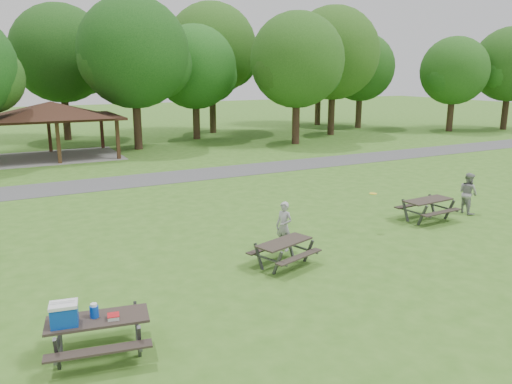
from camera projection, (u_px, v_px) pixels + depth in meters
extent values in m
plane|color=#3B6F1F|center=(288.00, 265.00, 15.09)|extent=(160.00, 160.00, 0.00)
cube|color=#4C4C4F|center=(155.00, 179.00, 27.15)|extent=(120.00, 3.20, 0.02)
cube|color=#3B2615|center=(58.00, 143.00, 31.34)|extent=(0.22, 0.22, 2.60)
cube|color=#3C2315|center=(49.00, 134.00, 35.99)|extent=(0.22, 0.22, 2.60)
cube|color=#352013|center=(118.00, 140.00, 33.00)|extent=(0.22, 0.22, 2.60)
cube|color=#351B13|center=(102.00, 131.00, 37.65)|extent=(0.22, 0.22, 2.60)
cube|color=black|center=(52.00, 118.00, 33.34)|extent=(8.60, 6.60, 0.16)
pyramid|color=black|center=(51.00, 109.00, 33.20)|extent=(7.01, 7.01, 1.00)
cube|color=gray|center=(55.00, 157.00, 33.97)|extent=(8.40, 6.40, 0.03)
cylinder|color=#311F16|center=(137.00, 122.00, 37.05)|extent=(0.60, 0.60, 4.02)
sphere|color=#134012|center=(133.00, 52.00, 35.87)|extent=(8.00, 8.00, 8.00)
sphere|color=#144112|center=(157.00, 64.00, 37.13)|extent=(5.20, 5.20, 5.20)
sphere|color=#174313|center=(112.00, 61.00, 35.12)|extent=(4.80, 4.80, 4.80)
cylinder|color=#322216|center=(196.00, 119.00, 42.84)|extent=(0.60, 0.60, 3.43)
sphere|color=#174E16|center=(195.00, 67.00, 41.82)|extent=(7.00, 7.00, 7.00)
sphere|color=#174D16|center=(211.00, 75.00, 42.95)|extent=(4.55, 4.55, 4.55)
sphere|color=#184714|center=(180.00, 73.00, 41.14)|extent=(4.20, 4.20, 4.20)
cylinder|color=#321E16|center=(296.00, 120.00, 39.90)|extent=(0.60, 0.60, 3.78)
sphere|color=#1E4A15|center=(297.00, 60.00, 38.80)|extent=(7.40, 7.40, 7.40)
sphere|color=#154A15|center=(312.00, 70.00, 39.98)|extent=(4.81, 4.81, 4.81)
sphere|color=#1B4012|center=(282.00, 67.00, 38.09)|extent=(4.44, 4.44, 4.44)
cylinder|color=#2F1F15|center=(331.00, 112.00, 45.56)|extent=(0.60, 0.60, 4.20)
sphere|color=#214B15|center=(333.00, 53.00, 44.34)|extent=(8.20, 8.20, 8.20)
sphere|color=#194915|center=(348.00, 63.00, 45.62)|extent=(5.33, 5.33, 5.33)
sphere|color=#164112|center=(319.00, 60.00, 43.58)|extent=(4.92, 4.92, 4.92)
cylinder|color=#332316|center=(359.00, 110.00, 51.35)|extent=(0.60, 0.60, 3.57)
sphere|color=#184614|center=(361.00, 67.00, 50.33)|extent=(6.80, 6.80, 6.80)
sphere|color=#174714|center=(370.00, 74.00, 51.43)|extent=(4.42, 4.42, 4.42)
sphere|color=#124012|center=(351.00, 72.00, 49.66)|extent=(4.08, 4.08, 4.08)
cylinder|color=#302015|center=(450.00, 114.00, 48.47)|extent=(0.60, 0.60, 3.36)
sphere|color=#194915|center=(454.00, 71.00, 47.51)|extent=(6.40, 6.40, 6.40)
sphere|color=#144413|center=(462.00, 77.00, 48.57)|extent=(4.16, 4.16, 4.16)
sphere|color=#174614|center=(446.00, 76.00, 46.87)|extent=(3.84, 3.84, 3.84)
cylinder|color=black|center=(66.00, 116.00, 42.14)|extent=(0.60, 0.60, 4.13)
sphere|color=#154012|center=(61.00, 53.00, 40.94)|extent=(8.00, 8.00, 8.00)
sphere|color=#163F12|center=(84.00, 64.00, 42.20)|extent=(5.20, 5.20, 5.20)
sphere|color=#184D16|center=(40.00, 61.00, 40.19)|extent=(4.80, 4.80, 4.80)
cylinder|color=#302215|center=(213.00, 109.00, 47.07)|extent=(0.60, 0.60, 4.55)
sphere|color=#204C15|center=(212.00, 49.00, 45.79)|extent=(8.40, 8.40, 8.40)
sphere|color=#1A4A15|center=(229.00, 59.00, 47.10)|extent=(5.46, 5.46, 5.46)
sphere|color=#143F12|center=(195.00, 56.00, 45.01)|extent=(5.04, 5.04, 5.04)
cylinder|color=#312216|center=(318.00, 105.00, 54.24)|extent=(0.60, 0.60, 4.27)
sphere|color=#1B4814|center=(319.00, 56.00, 53.03)|extent=(8.00, 8.00, 8.00)
sphere|color=#154A15|center=(331.00, 64.00, 54.29)|extent=(5.20, 5.20, 5.20)
sphere|color=#1D4D16|center=(308.00, 62.00, 52.28)|extent=(4.80, 4.80, 4.80)
cylinder|color=black|center=(505.00, 111.00, 49.84)|extent=(0.60, 0.60, 3.67)
sphere|color=#194413|center=(510.00, 64.00, 48.77)|extent=(7.20, 7.20, 7.20)
sphere|color=#1B4F16|center=(502.00, 70.00, 48.08)|extent=(4.32, 4.32, 4.32)
cube|color=#2E2521|center=(98.00, 319.00, 10.09)|extent=(2.12, 1.15, 0.06)
cube|color=#2A221E|center=(99.00, 351.00, 9.55)|extent=(2.03, 0.65, 0.04)
cube|color=#2C2520|center=(99.00, 319.00, 10.78)|extent=(2.03, 0.65, 0.04)
cube|color=#38383A|center=(57.00, 354.00, 9.57)|extent=(0.14, 0.43, 0.87)
cube|color=#434345|center=(60.00, 333.00, 10.35)|extent=(0.14, 0.43, 0.87)
cube|color=#444447|center=(59.00, 342.00, 9.96)|extent=(0.36, 1.62, 0.06)
cube|color=#3E3E40|center=(139.00, 342.00, 10.02)|extent=(0.14, 0.43, 0.87)
cube|color=#3B3B3D|center=(136.00, 322.00, 10.80)|extent=(0.14, 0.43, 0.87)
cube|color=#454547|center=(138.00, 330.00, 10.40)|extent=(0.36, 1.62, 0.06)
cube|color=#0B40B2|center=(64.00, 316.00, 9.76)|extent=(0.57, 0.46, 0.40)
cube|color=white|center=(63.00, 305.00, 9.70)|extent=(0.59, 0.49, 0.07)
cylinder|color=white|center=(63.00, 301.00, 9.69)|extent=(0.44, 0.11, 0.03)
cylinder|color=#0C40BD|center=(94.00, 312.00, 10.09)|extent=(0.22, 0.22, 0.24)
cylinder|color=white|center=(94.00, 305.00, 10.06)|extent=(0.16, 0.16, 0.06)
cube|color=silver|center=(113.00, 317.00, 10.04)|extent=(0.26, 0.26, 0.08)
cube|color=red|center=(113.00, 315.00, 10.03)|extent=(0.27, 0.27, 0.02)
cube|color=#2E2721|center=(284.00, 242.00, 14.88)|extent=(1.95, 1.23, 0.05)
cube|color=#2D2621|center=(299.00, 257.00, 14.54)|extent=(1.81, 0.79, 0.04)
cube|color=#2D2420|center=(269.00, 247.00, 15.36)|extent=(1.81, 0.79, 0.04)
cube|color=#464649|center=(278.00, 263.00, 14.22)|extent=(0.17, 0.38, 0.79)
cube|color=#3B3B3D|center=(259.00, 257.00, 14.74)|extent=(0.17, 0.38, 0.79)
cube|color=#424244|center=(268.00, 259.00, 14.48)|extent=(0.50, 1.43, 0.05)
cube|color=#3B3A3D|center=(308.00, 251.00, 15.19)|extent=(0.17, 0.38, 0.79)
cube|color=#464648|center=(290.00, 245.00, 15.71)|extent=(0.17, 0.38, 0.79)
cube|color=#434446|center=(299.00, 247.00, 15.44)|extent=(0.50, 1.43, 0.05)
cube|color=#2E2721|center=(428.00, 200.00, 19.42)|extent=(2.06, 0.92, 0.06)
cube|color=#2A241E|center=(442.00, 212.00, 18.95)|extent=(2.02, 0.42, 0.04)
cube|color=black|center=(414.00, 205.00, 20.05)|extent=(2.02, 0.42, 0.04)
cube|color=#3E3E40|center=(422.00, 216.00, 18.78)|extent=(0.09, 0.42, 0.87)
cube|color=#444446|center=(405.00, 211.00, 19.48)|extent=(0.09, 0.42, 0.87)
cube|color=#424244|center=(414.00, 212.00, 19.12)|extent=(0.17, 1.64, 0.06)
cube|color=#39393B|center=(449.00, 210.00, 19.56)|extent=(0.09, 0.42, 0.87)
cube|color=#414144|center=(432.00, 205.00, 20.26)|extent=(0.09, 0.42, 0.87)
cube|color=#434345|center=(441.00, 207.00, 19.90)|extent=(0.17, 1.64, 0.06)
cylinder|color=yellow|center=(373.00, 194.00, 17.81)|extent=(0.27, 0.27, 0.02)
imported|color=#A5A5A8|center=(284.00, 226.00, 16.17)|extent=(0.59, 0.70, 1.62)
imported|color=#99999B|center=(468.00, 193.00, 20.40)|extent=(0.73, 0.89, 1.70)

